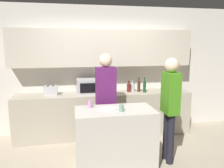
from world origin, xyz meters
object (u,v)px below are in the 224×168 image
object	(u,v)px
microwave	(90,86)
plate_on_island	(109,109)
bottle_1	(132,87)
cup_0	(90,104)
person_center	(170,101)
toaster	(51,90)
bottle_0	(129,88)
potted_plant	(172,81)
bottle_2	(139,86)
cup_1	(121,108)
person_left	(106,93)
bottle_3	(144,87)

from	to	relation	value
microwave	plate_on_island	distance (m)	1.24
microwave	bottle_1	size ratio (longest dim) A/B	2.24
cup_0	person_center	bearing A→B (deg)	-8.87
toaster	bottle_0	bearing A→B (deg)	0.24
potted_plant	bottle_2	world-z (taller)	potted_plant
cup_1	toaster	bearing A→B (deg)	129.26
microwave	person_center	size ratio (longest dim) A/B	0.31
bottle_2	person_left	distance (m)	1.06
cup_0	cup_1	distance (m)	0.52
bottle_3	person_left	bearing A→B (deg)	-147.65
bottle_1	person_center	world-z (taller)	person_center
potted_plant	cup_0	world-z (taller)	potted_plant
toaster	bottle_0	world-z (taller)	bottle_0
microwave	cup_0	xyz separation A→B (m)	(-0.09, -1.09, -0.08)
plate_on_island	cup_0	distance (m)	0.31
bottle_0	person_left	xyz separation A→B (m)	(-0.60, -0.69, 0.05)
cup_0	bottle_3	bearing A→B (deg)	38.63
microwave	toaster	xyz separation A→B (m)	(-0.78, 0.00, -0.06)
potted_plant	bottle_1	world-z (taller)	potted_plant
microwave	plate_on_island	xyz separation A→B (m)	(0.18, -1.22, -0.13)
plate_on_island	person_center	world-z (taller)	person_center
bottle_3	cup_1	distance (m)	1.49
toaster	person_center	xyz separation A→B (m)	(1.93, -1.29, 0.02)
plate_on_island	bottle_0	bearing A→B (deg)	62.33
potted_plant	cup_0	xyz separation A→B (m)	(-1.90, -1.09, -0.13)
potted_plant	bottle_0	distance (m)	0.99
bottle_2	bottle_3	size ratio (longest dim) A/B	0.96
toaster	potted_plant	size ratio (longest dim) A/B	0.66
person_center	bottle_2	bearing A→B (deg)	6.06
bottle_0	cup_0	bearing A→B (deg)	-129.96
person_left	person_center	distance (m)	1.11
cup_1	microwave	bearing A→B (deg)	104.18
microwave	bottle_1	distance (m)	0.93
bottle_2	microwave	bearing A→B (deg)	179.71
bottle_1	bottle_2	distance (m)	0.14
potted_plant	bottle_3	world-z (taller)	potted_plant
toaster	plate_on_island	distance (m)	1.56
potted_plant	plate_on_island	xyz separation A→B (m)	(-1.63, -1.23, -0.18)
bottle_2	person_center	xyz separation A→B (m)	(0.11, -1.28, -0.01)
bottle_0	bottle_2	distance (m)	0.22
microwave	person_center	distance (m)	1.73
plate_on_island	person_left	size ratio (longest dim) A/B	0.15
potted_plant	bottle_3	bearing A→B (deg)	-170.63
person_left	bottle_0	bearing A→B (deg)	-135.70
potted_plant	bottle_2	distance (m)	0.77
microwave	cup_1	world-z (taller)	microwave
bottle_1	plate_on_island	bearing A→B (deg)	-119.96
toaster	person_center	size ratio (longest dim) A/B	0.15
toaster	person_left	world-z (taller)	person_left
microwave	plate_on_island	size ratio (longest dim) A/B	2.00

